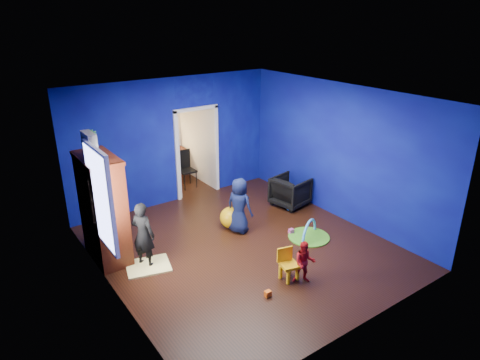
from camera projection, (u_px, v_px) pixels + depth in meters
floor at (243, 247)px, 8.21m from camera, size 5.00×5.50×0.01m
ceiling at (244, 97)px, 7.15m from camera, size 5.00×5.50×0.01m
wall_back at (173, 142)px, 9.77m from camera, size 5.00×0.02×2.90m
wall_front at (366, 239)px, 5.59m from camera, size 5.00×0.02×2.90m
wall_left at (107, 212)px, 6.34m from camera, size 0.02×5.50×2.90m
wall_right at (340, 152)px, 9.02m from camera, size 0.02×5.50×2.90m
alcove at (179, 137)px, 10.83m from camera, size 1.00×1.75×2.50m
armchair at (290, 191)px, 9.89m from camera, size 0.89×0.87×0.69m
child_black at (143, 235)px, 7.45m from camera, size 0.48×0.53×1.21m
child_navy at (239, 206)px, 8.61m from camera, size 0.56×0.66×1.16m
toddler_red at (304, 262)px, 7.05m from camera, size 0.46×0.44×0.75m
vase at (101, 156)px, 6.92m from camera, size 0.23×0.23×0.18m
potted_plant at (91, 142)px, 7.27m from camera, size 0.30×0.30×0.40m
tv_armoire at (103, 209)px, 7.54m from camera, size 0.58×1.14×1.96m
crt_tv at (105, 206)px, 7.55m from camera, size 0.46×0.70×0.54m
yellow_blanket at (148, 266)px, 7.59m from camera, size 0.88×0.77×0.03m
hopper_ball at (230, 218)px, 8.91m from camera, size 0.45×0.45×0.45m
kid_chair at (289, 266)px, 7.16m from camera, size 0.34×0.34×0.50m
play_mat at (309, 237)px, 8.58m from camera, size 0.82×0.82×0.02m
toy_arch at (309, 236)px, 8.57m from camera, size 0.69×0.37×0.74m
window_left at (99, 198)px, 6.58m from camera, size 0.03×0.95×1.55m
curtain at (97, 202)px, 7.17m from camera, size 0.14×0.42×2.40m
doorway at (197, 154)px, 10.24m from camera, size 1.16×0.10×2.10m
study_desk at (170, 163)px, 11.63m from camera, size 0.88×0.44×0.75m
desk_monitor at (167, 142)px, 11.51m from camera, size 0.40×0.05×0.32m
desk_lamp at (158, 145)px, 11.32m from camera, size 0.14×0.14×0.14m
folding_chair at (187, 170)px, 10.87m from camera, size 0.40×0.40×0.92m
book_shelf at (164, 102)px, 11.11m from camera, size 0.88×0.24×0.04m
toy_0 at (289, 208)px, 9.72m from camera, size 0.11×0.11×0.11m
toy_1 at (268, 294)px, 6.79m from camera, size 0.10×0.08×0.10m
toy_2 at (239, 223)px, 9.06m from camera, size 0.11×0.11×0.11m
toy_3 at (291, 231)px, 8.71m from camera, size 0.10×0.08×0.10m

